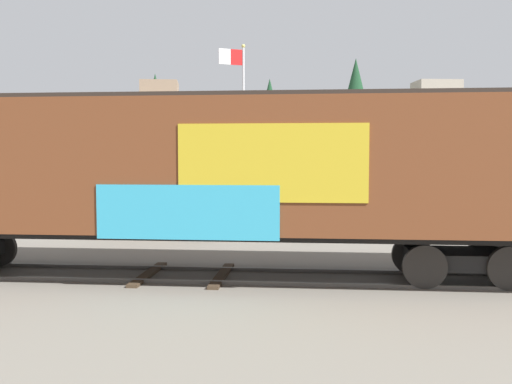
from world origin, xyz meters
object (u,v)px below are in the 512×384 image
object	(u,v)px
freight_car	(191,169)
parked_car_tan	(159,211)
flagpole	(240,109)
parked_car_silver	(347,212)

from	to	relation	value
freight_car	parked_car_tan	bearing A→B (deg)	109.43
freight_car	flagpole	distance (m)	14.07
flagpole	parked_car_tan	xyz separation A→B (m)	(-2.20, -7.43, -4.11)
parked_car_silver	parked_car_tan	bearing A→B (deg)	178.95
parked_car_tan	parked_car_silver	xyz separation A→B (m)	(6.49, -0.12, 0.01)
flagpole	parked_car_silver	distance (m)	9.60
parked_car_tan	freight_car	bearing A→B (deg)	-70.57
freight_car	parked_car_silver	bearing A→B (deg)	56.09
freight_car	parked_car_tan	distance (m)	6.98
freight_car	parked_car_silver	xyz separation A→B (m)	(4.23, 6.29, -1.59)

